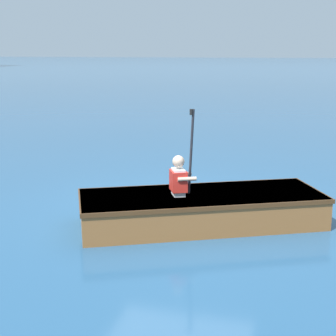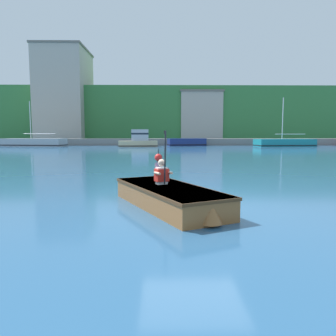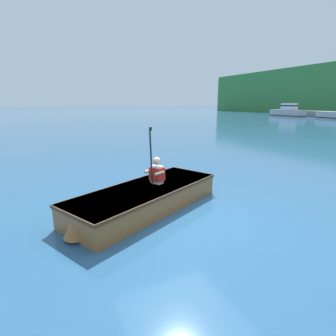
# 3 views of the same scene
# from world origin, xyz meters

# --- Properties ---
(ground_plane) EXTENTS (300.00, 300.00, 0.00)m
(ground_plane) POSITION_xyz_m (0.00, 0.00, 0.00)
(ground_plane) COLOR #28567F
(shoreline_ridge) EXTENTS (120.00, 20.00, 9.15)m
(shoreline_ridge) POSITION_xyz_m (0.00, 54.70, 4.58)
(shoreline_ridge) COLOR #387A3D
(shoreline_ridge) RESTS_ON ground
(waterfront_warehouse_left) EXTENTS (7.70, 10.10, 15.22)m
(waterfront_warehouse_left) POSITION_xyz_m (-16.76, 47.34, 7.62)
(waterfront_warehouse_left) COLOR #B2A899
(waterfront_warehouse_left) RESTS_ON ground
(waterfront_office_block_center) EXTENTS (6.94, 12.25, 8.47)m
(waterfront_office_block_center) POSITION_xyz_m (5.52, 50.34, 4.24)
(waterfront_office_block_center) COLOR #B2A899
(waterfront_office_block_center) RESTS_ON ground
(marina_dock) EXTENTS (55.65, 2.40, 0.90)m
(marina_dock) POSITION_xyz_m (0.00, 37.19, 0.45)
(marina_dock) COLOR slate
(marina_dock) RESTS_ON ground
(moored_boat_dock_west_end) EXTENTS (8.10, 3.73, 5.56)m
(moored_boat_dock_west_end) POSITION_xyz_m (-16.81, 33.63, 0.46)
(moored_boat_dock_west_end) COLOR #9EA3A8
(moored_boat_dock_west_end) RESTS_ON ground
(moored_boat_dock_west_inner) EXTENTS (7.53, 3.45, 5.93)m
(moored_boat_dock_west_inner) POSITION_xyz_m (14.28, 32.41, 0.44)
(moored_boat_dock_west_inner) COLOR #197A84
(moored_boat_dock_west_inner) RESTS_ON ground
(moored_boat_dock_center_far) EXTENTS (5.08, 2.62, 0.96)m
(moored_boat_dock_center_far) POSITION_xyz_m (2.37, 34.36, 0.45)
(moored_boat_dock_center_far) COLOR navy
(moored_boat_dock_center_far) RESTS_ON ground
(moored_boat_dock_east_inner) EXTENTS (4.77, 1.84, 2.09)m
(moored_boat_dock_east_inner) POSITION_xyz_m (-3.59, 31.95, 0.77)
(moored_boat_dock_east_inner) COLOR #CCB789
(moored_boat_dock_east_inner) RESTS_ON ground
(rowboat_foreground) EXTENTS (2.62, 3.67, 0.46)m
(rowboat_foreground) POSITION_xyz_m (-0.57, -0.60, 0.26)
(rowboat_foreground) COLOR #935B2D
(rowboat_foreground) RESTS_ON ground
(person_paddler) EXTENTS (0.43, 0.43, 1.22)m
(person_paddler) POSITION_xyz_m (-0.73, -0.26, 0.72)
(person_paddler) COLOR silver
(person_paddler) RESTS_ON rowboat_foreground
(channel_buoy) EXTENTS (0.44, 0.44, 0.72)m
(channel_buoy) POSITION_xyz_m (-0.96, 11.30, 0.22)
(channel_buoy) COLOR red
(channel_buoy) RESTS_ON ground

